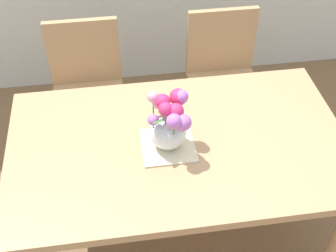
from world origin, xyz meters
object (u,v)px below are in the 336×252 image
Objects in this scene: chair_left at (87,86)px; chair_right at (223,74)px; flower_vase at (169,123)px; dining_table at (178,157)px.

chair_right is at bearing -180.00° from chair_left.
flower_vase reaches higher than chair_left.
chair_right is 3.38× the size of flower_vase.
chair_left is 0.98m from flower_vase.
dining_table is 0.91m from chair_right.
chair_left is at bearing 117.53° from dining_table.
dining_table is 0.24m from flower_vase.
chair_left and chair_right have the same top height.
flower_vase is (-0.46, -0.82, 0.39)m from chair_right.
flower_vase is (-0.04, -0.02, 0.24)m from dining_table.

